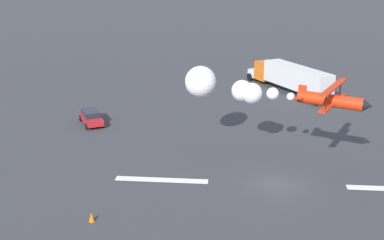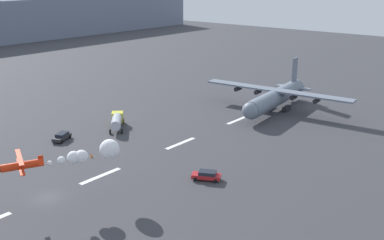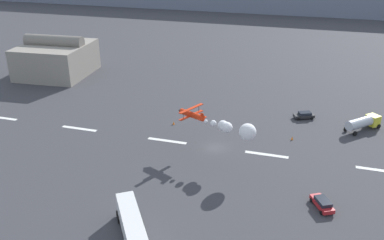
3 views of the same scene
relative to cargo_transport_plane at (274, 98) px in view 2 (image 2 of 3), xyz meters
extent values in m
plane|color=#38383D|center=(-59.87, 2.69, -3.38)|extent=(440.00, 440.00, 0.00)
cube|color=white|center=(-50.08, 2.69, -3.38)|extent=(8.00, 0.90, 0.01)
cube|color=white|center=(-30.49, 2.69, -3.38)|extent=(8.00, 0.90, 0.01)
cube|color=white|center=(-10.90, 2.69, -3.38)|extent=(8.00, 0.90, 0.01)
cube|color=white|center=(8.70, 2.69, -3.38)|extent=(8.00, 0.90, 0.01)
cylinder|color=slate|center=(1.11, 0.12, -0.18)|extent=(26.79, 6.87, 4.00)
sphere|color=slate|center=(-12.07, -1.32, -0.18)|extent=(3.80, 3.80, 3.80)
cube|color=slate|center=(1.11, 0.12, 1.62)|extent=(7.18, 36.81, 0.40)
cylinder|color=black|center=(-0.39, 10.11, 0.72)|extent=(2.51, 1.36, 1.10)
cylinder|color=black|center=(0.21, 4.64, 0.72)|extent=(2.51, 1.36, 1.10)
cylinder|color=black|center=(1.21, -4.48, 0.72)|extent=(2.51, 1.36, 1.10)
cylinder|color=black|center=(1.81, -9.95, 0.72)|extent=(2.51, 1.36, 1.10)
cube|color=slate|center=(12.18, 1.34, 4.82)|extent=(2.82, 0.60, 6.00)
cube|color=slate|center=(12.18, 1.34, 0.12)|extent=(2.97, 9.16, 0.24)
cube|color=black|center=(2.38, -2.25, -2.78)|extent=(3.29, 1.34, 1.20)
cube|color=black|center=(1.83, 2.72, -2.78)|extent=(3.29, 1.34, 1.20)
cylinder|color=red|center=(-64.02, 1.02, 3.61)|extent=(5.35, 3.21, 1.07)
cube|color=red|center=(-64.20, 1.11, 3.46)|extent=(3.12, 5.88, 0.12)
cube|color=red|center=(-64.20, 1.11, 4.82)|extent=(3.12, 5.88, 0.12)
cylinder|color=black|center=(-65.10, -0.86, 4.14)|extent=(0.08, 0.08, 1.35)
cylinder|color=black|center=(-63.31, 3.08, 4.14)|extent=(0.08, 0.08, 1.35)
cube|color=red|center=(-61.81, 0.02, 4.06)|extent=(0.68, 0.38, 1.10)
cube|color=red|center=(-61.81, 0.02, 3.66)|extent=(1.38, 2.07, 0.08)
sphere|color=white|center=(-60.94, -0.65, 3.39)|extent=(0.70, 0.70, 0.70)
sphere|color=white|center=(-59.43, -1.17, 3.47)|extent=(1.09, 1.09, 1.09)
sphere|color=white|center=(-57.63, -1.46, 3.38)|extent=(1.87, 1.87, 1.87)
sphere|color=white|center=(-56.77, -2.10, 3.42)|extent=(1.92, 1.92, 1.92)
sphere|color=white|center=(-52.93, -3.63, 3.78)|extent=(2.92, 2.92, 2.92)
cube|color=yellow|center=(-30.37, 21.17, -1.78)|extent=(3.25, 3.25, 2.20)
cylinder|color=#B7BCC6|center=(-33.28, 18.16, -1.53)|extent=(5.81, 5.90, 2.10)
cylinder|color=black|center=(-30.81, 22.44, -2.88)|extent=(0.93, 0.94, 1.00)
cylinder|color=black|center=(-35.73, 17.35, -2.88)|extent=(0.93, 0.94, 1.00)
cylinder|color=black|center=(-29.09, 20.77, -2.88)|extent=(0.93, 0.94, 1.00)
cylinder|color=black|center=(-34.01, 15.68, -2.88)|extent=(0.93, 0.94, 1.00)
cube|color=#B21E23|center=(-40.08, -11.34, -2.74)|extent=(3.76, 4.87, 0.65)
cube|color=#1E232D|center=(-39.99, -11.51, -2.14)|extent=(2.76, 3.20, 0.55)
cylinder|color=black|center=(-41.63, -10.36, -3.06)|extent=(0.50, 0.67, 0.64)
cylinder|color=black|center=(-40.11, -13.17, -3.06)|extent=(0.50, 0.67, 0.64)
cylinder|color=black|center=(-40.05, -9.50, -3.06)|extent=(0.50, 0.67, 0.64)
cylinder|color=black|center=(-38.53, -12.31, -3.06)|extent=(0.50, 0.67, 0.64)
cube|color=#262628|center=(-44.40, 21.66, -2.74)|extent=(4.77, 3.46, 0.65)
cube|color=#1E232D|center=(-44.21, 21.74, -2.14)|extent=(3.10, 2.60, 0.55)
cylinder|color=black|center=(-45.44, 20.20, -3.06)|extent=(0.67, 0.46, 0.64)
cylinder|color=black|center=(-42.62, 21.48, -3.06)|extent=(0.67, 0.46, 0.64)
cylinder|color=black|center=(-46.18, 21.84, -3.06)|extent=(0.67, 0.46, 0.64)
cylinder|color=black|center=(-43.36, 23.12, -3.06)|extent=(0.67, 0.46, 0.64)
cone|color=orange|center=(-46.04, 10.24, -3.01)|extent=(0.44, 0.44, 0.75)
camera|label=1|loc=(-56.43, 43.77, 15.92)|focal=49.55mm
camera|label=2|loc=(-91.52, -51.84, 27.67)|focal=42.13mm
camera|label=3|loc=(-43.84, -66.17, 34.00)|focal=38.96mm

